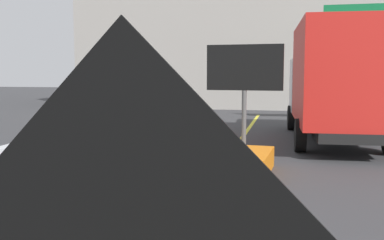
{
  "coord_description": "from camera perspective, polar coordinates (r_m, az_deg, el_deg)",
  "views": [
    {
      "loc": [
        1.45,
        1.53,
        2.13
      ],
      "look_at": [
        0.34,
        6.66,
        1.57
      ],
      "focal_mm": 41.85,
      "sensor_mm": 36.0,
      "label": 1
    }
  ],
  "objects": [
    {
      "name": "pickup_car",
      "position": [
        9.89,
        -10.79,
        -2.31
      ],
      "size": [
        2.16,
        5.14,
        1.38
      ],
      "color": "silver",
      "rests_on": "ground"
    },
    {
      "name": "box_truck",
      "position": [
        14.25,
        17.84,
        4.81
      ],
      "size": [
        2.8,
        7.47,
        3.5
      ],
      "color": "black",
      "rests_on": "ground"
    },
    {
      "name": "highway_guide_sign",
      "position": [
        19.26,
        22.08,
        9.52
      ],
      "size": [
        2.79,
        0.18,
        5.0
      ],
      "color": "gray",
      "rests_on": "ground"
    },
    {
      "name": "traffic_cone_mid_lane",
      "position": [
        6.86,
        2.66,
        -9.05
      ],
      "size": [
        0.36,
        0.36,
        0.68
      ],
      "color": "black",
      "rests_on": "ground"
    },
    {
      "name": "arrow_board_trailer",
      "position": [
        9.55,
        6.58,
        -3.86
      ],
      "size": [
        1.6,
        1.88,
        2.7
      ],
      "color": "orange",
      "rests_on": "ground"
    },
    {
      "name": "far_building_block",
      "position": [
        30.3,
        6.83,
        9.56
      ],
      "size": [
        19.79,
        9.69,
        7.95
      ],
      "primitive_type": "cube",
      "color": "gray",
      "rests_on": "ground"
    }
  ]
}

